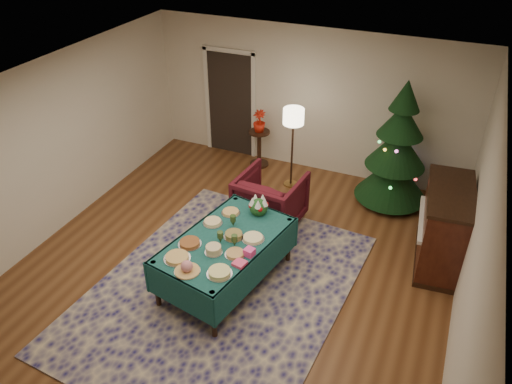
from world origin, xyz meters
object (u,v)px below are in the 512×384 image
at_px(floor_lamp, 293,121).
at_px(potted_plant, 259,126).
at_px(christmas_tree, 397,150).
at_px(piano, 443,228).
at_px(buffet_table, 226,248).
at_px(armchair, 270,197).
at_px(gift_box, 249,252).
at_px(side_table, 259,149).

bearing_deg(floor_lamp, potted_plant, 151.11).
xyz_separation_m(christmas_tree, piano, (0.95, -1.34, -0.40)).
distance_m(floor_lamp, piano, 3.03).
relative_size(buffet_table, potted_plant, 5.01).
distance_m(buffet_table, armchair, 1.56).
relative_size(gift_box, piano, 0.08).
relative_size(buffet_table, piano, 1.45).
xyz_separation_m(side_table, christmas_tree, (2.59, -0.28, 0.64)).
bearing_deg(potted_plant, gift_box, -69.05).
bearing_deg(buffet_table, side_table, 105.18).
xyz_separation_m(buffet_table, potted_plant, (-0.88, 3.26, 0.24)).
bearing_deg(floor_lamp, armchair, -85.91).
bearing_deg(floor_lamp, piano, -23.21).
xyz_separation_m(potted_plant, piano, (3.54, -1.62, -0.25)).
height_order(floor_lamp, side_table, floor_lamp).
relative_size(buffet_table, floor_lamp, 1.41).
distance_m(potted_plant, christmas_tree, 2.61).
distance_m(gift_box, floor_lamp, 3.05).
relative_size(buffet_table, armchair, 2.14).
height_order(armchair, potted_plant, armchair).
xyz_separation_m(armchair, piano, (2.62, 0.08, 0.10)).
bearing_deg(piano, side_table, 155.41).
bearing_deg(side_table, armchair, -61.76).
bearing_deg(side_table, gift_box, -69.05).
bearing_deg(christmas_tree, armchair, -139.68).
xyz_separation_m(side_table, potted_plant, (-0.00, 0.00, 0.49)).
relative_size(floor_lamp, piano, 1.03).
bearing_deg(piano, armchair, -178.18).
height_order(buffet_table, piano, piano).
relative_size(buffet_table, christmas_tree, 0.96).
height_order(side_table, piano, piano).
bearing_deg(buffet_table, christmas_tree, 60.23).
distance_m(buffet_table, gift_box, 0.50).
distance_m(potted_plant, piano, 3.90).
distance_m(gift_box, side_table, 3.70).
height_order(gift_box, christmas_tree, christmas_tree).
relative_size(armchair, piano, 0.68).
xyz_separation_m(buffet_table, floor_lamp, (-0.06, 2.81, 0.67)).
relative_size(gift_box, potted_plant, 0.29).
height_order(gift_box, potted_plant, potted_plant).
bearing_deg(christmas_tree, floor_lamp, -174.33).
bearing_deg(armchair, potted_plant, -56.31).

